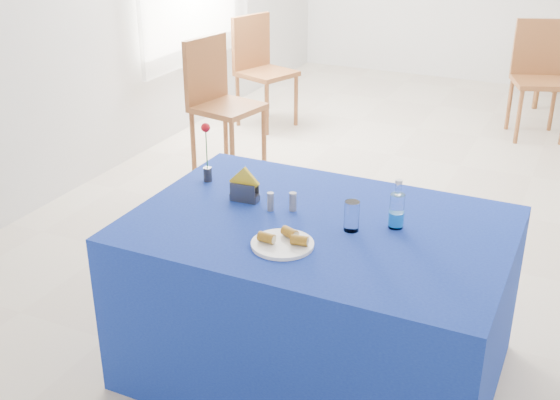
# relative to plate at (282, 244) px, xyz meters

# --- Properties ---
(floor) EXTENTS (7.00, 7.00, 0.00)m
(floor) POSITION_rel_plate_xyz_m (0.12, 2.35, -0.77)
(floor) COLOR beige
(floor) RESTS_ON ground
(plate) EXTENTS (0.25, 0.25, 0.01)m
(plate) POSITION_rel_plate_xyz_m (0.00, 0.00, 0.00)
(plate) COLOR white
(plate) RESTS_ON blue_table
(drinking_glass) EXTENTS (0.06, 0.06, 0.13)m
(drinking_glass) POSITION_rel_plate_xyz_m (0.20, 0.25, 0.06)
(drinking_glass) COLOR silver
(drinking_glass) RESTS_ON blue_table
(salt_shaker) EXTENTS (0.03, 0.03, 0.08)m
(salt_shaker) POSITION_rel_plate_xyz_m (-0.10, 0.32, 0.04)
(salt_shaker) COLOR slate
(salt_shaker) RESTS_ON blue_table
(pepper_shaker) EXTENTS (0.03, 0.03, 0.08)m
(pepper_shaker) POSITION_rel_plate_xyz_m (-0.19, 0.28, 0.04)
(pepper_shaker) COLOR slate
(pepper_shaker) RESTS_ON blue_table
(blue_table) EXTENTS (1.60, 1.10, 0.76)m
(blue_table) POSITION_rel_plate_xyz_m (0.05, 0.26, -0.39)
(blue_table) COLOR navy
(blue_table) RESTS_ON floor
(water_bottle) EXTENTS (0.06, 0.06, 0.21)m
(water_bottle) POSITION_rel_plate_xyz_m (0.36, 0.35, 0.06)
(water_bottle) COLOR white
(water_bottle) RESTS_ON blue_table
(napkin_holder) EXTENTS (0.15, 0.06, 0.17)m
(napkin_holder) POSITION_rel_plate_xyz_m (-0.34, 0.32, 0.04)
(napkin_holder) COLOR #3D3D42
(napkin_holder) RESTS_ON blue_table
(rose_vase) EXTENTS (0.04, 0.04, 0.29)m
(rose_vase) POSITION_rel_plate_xyz_m (-0.61, 0.45, 0.13)
(rose_vase) COLOR #232327
(rose_vase) RESTS_ON blue_table
(chair_bg_left) EXTENTS (0.57, 0.57, 1.00)m
(chair_bg_left) POSITION_rel_plate_xyz_m (0.53, 4.19, -0.19)
(chair_bg_left) COLOR brown
(chair_bg_left) RESTS_ON floor
(chair_win_a) EXTENTS (0.53, 0.53, 1.02)m
(chair_win_a) POSITION_rel_plate_xyz_m (-1.61, 2.29, -0.18)
(chair_win_a) COLOR brown
(chair_win_a) RESTS_ON floor
(chair_win_b) EXTENTS (0.57, 0.57, 0.99)m
(chair_win_b) POSITION_rel_plate_xyz_m (-1.82, 3.42, -0.19)
(chair_win_b) COLOR brown
(chair_win_b) RESTS_ON floor
(banana_pieces) EXTENTS (0.20, 0.13, 0.04)m
(banana_pieces) POSITION_rel_plate_xyz_m (0.01, 0.01, 0.03)
(banana_pieces) COLOR gold
(banana_pieces) RESTS_ON plate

